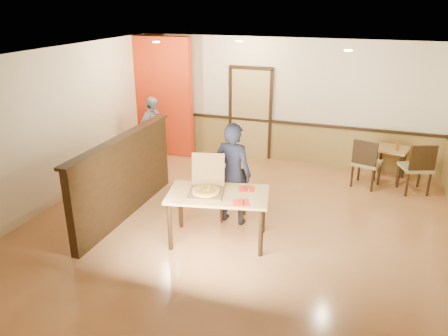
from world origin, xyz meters
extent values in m
plane|color=#C6854D|center=(0.00, 0.00, 0.00)|extent=(7.00, 7.00, 0.00)
plane|color=black|center=(0.00, 0.00, 2.80)|extent=(7.00, 7.00, 0.00)
plane|color=beige|center=(0.00, 3.50, 1.40)|extent=(7.00, 0.00, 7.00)
plane|color=beige|center=(-3.50, 0.00, 1.40)|extent=(0.00, 7.00, 7.00)
cube|color=olive|center=(0.00, 3.47, 0.45)|extent=(7.00, 0.04, 0.90)
cube|color=black|center=(0.00, 3.45, 0.92)|extent=(7.00, 0.06, 0.06)
cube|color=tan|center=(-0.80, 3.46, 1.05)|extent=(0.90, 0.06, 2.10)
cube|color=black|center=(-2.00, -0.20, 0.70)|extent=(0.14, 3.00, 1.40)
cube|color=black|center=(-2.00, -0.20, 1.42)|extent=(0.20, 3.10, 0.05)
cube|color=red|center=(-2.90, 3.00, 1.40)|extent=(1.60, 0.20, 2.78)
cylinder|color=#FFD6B2|center=(-2.30, 1.80, 2.78)|extent=(0.14, 0.14, 0.02)
cylinder|color=#FFD6B2|center=(-0.80, 2.50, 2.78)|extent=(0.14, 0.14, 0.02)
cylinder|color=#FFD6B2|center=(1.40, 1.50, 2.78)|extent=(0.14, 0.14, 0.02)
cube|color=tan|center=(-0.18, -0.52, 0.80)|extent=(1.67, 1.16, 0.04)
cylinder|color=black|center=(-0.78, -1.00, 0.39)|extent=(0.07, 0.07, 0.78)
cylinder|color=black|center=(-0.92, -0.30, 0.39)|extent=(0.07, 0.07, 0.78)
cylinder|color=black|center=(0.56, -0.73, 0.39)|extent=(0.07, 0.07, 0.78)
cylinder|color=black|center=(0.42, -0.03, 0.39)|extent=(0.07, 0.07, 0.78)
cube|color=olive|center=(-0.18, 0.25, 0.43)|extent=(0.50, 0.50, 0.06)
cube|color=black|center=(-0.21, 0.45, 0.66)|extent=(0.41, 0.11, 0.41)
cylinder|color=black|center=(-0.33, 0.05, 0.19)|extent=(0.04, 0.04, 0.37)
cylinder|color=black|center=(-0.39, 0.40, 0.19)|extent=(0.04, 0.04, 0.37)
cylinder|color=black|center=(0.02, 0.11, 0.19)|extent=(0.04, 0.04, 0.37)
cylinder|color=black|center=(-0.04, 0.46, 0.19)|extent=(0.04, 0.04, 0.37)
cube|color=olive|center=(1.92, 2.50, 0.50)|extent=(0.62, 0.62, 0.07)
cube|color=black|center=(1.86, 2.28, 0.77)|extent=(0.47, 0.18, 0.48)
cylinder|color=black|center=(2.18, 2.64, 0.22)|extent=(0.05, 0.05, 0.44)
cylinder|color=black|center=(2.06, 2.24, 0.22)|extent=(0.05, 0.05, 0.44)
cylinder|color=black|center=(1.78, 2.76, 0.22)|extent=(0.05, 0.05, 0.44)
cylinder|color=black|center=(1.67, 2.36, 0.22)|extent=(0.05, 0.05, 0.44)
cube|color=olive|center=(2.82, 2.50, 0.51)|extent=(0.66, 0.66, 0.07)
cube|color=black|center=(2.91, 2.28, 0.79)|extent=(0.48, 0.22, 0.49)
cylinder|color=black|center=(2.95, 2.77, 0.22)|extent=(0.05, 0.05, 0.45)
cylinder|color=black|center=(3.10, 2.38, 0.22)|extent=(0.05, 0.05, 0.45)
cylinder|color=black|center=(2.55, 2.62, 0.22)|extent=(0.05, 0.05, 0.45)
cylinder|color=black|center=(2.70, 2.23, 0.22)|extent=(0.05, 0.05, 0.45)
cube|color=tan|center=(2.37, 3.05, 0.67)|extent=(0.77, 0.77, 0.04)
cylinder|color=black|center=(2.08, 2.87, 0.33)|extent=(0.07, 0.07, 0.65)
cylinder|color=black|center=(2.19, 3.34, 0.33)|extent=(0.07, 0.07, 0.65)
cylinder|color=black|center=(2.55, 2.76, 0.33)|extent=(0.07, 0.07, 0.65)
cylinder|color=black|center=(2.66, 3.23, 0.33)|extent=(0.07, 0.07, 0.65)
imported|color=black|center=(-0.17, 0.18, 0.88)|extent=(0.68, 0.49, 1.75)
imported|color=#9A98A0|center=(-2.73, 2.21, 0.79)|extent=(0.54, 0.98, 1.58)
cube|color=brown|center=(-0.34, -0.60, 0.84)|extent=(0.62, 0.62, 0.04)
cube|color=brown|center=(-0.42, -0.31, 1.11)|extent=(0.52, 0.22, 0.50)
cylinder|color=#E8B054|center=(-0.34, -0.60, 0.87)|extent=(0.51, 0.51, 0.03)
cube|color=red|center=(0.25, -0.72, 0.82)|extent=(0.31, 0.31, 0.01)
cylinder|color=silver|center=(0.22, -0.72, 0.83)|extent=(0.09, 0.19, 0.01)
cube|color=silver|center=(0.28, -0.72, 0.82)|extent=(0.10, 0.21, 0.00)
cube|color=red|center=(0.19, -0.22, 0.82)|extent=(0.30, 0.30, 0.01)
cylinder|color=silver|center=(0.16, -0.22, 0.83)|extent=(0.07, 0.20, 0.01)
cube|color=silver|center=(0.22, -0.22, 0.82)|extent=(0.08, 0.21, 0.00)
cylinder|color=#99591B|center=(2.46, 2.93, 0.77)|extent=(0.06, 0.06, 0.15)
camera|label=1|loc=(1.88, -6.19, 3.59)|focal=35.00mm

